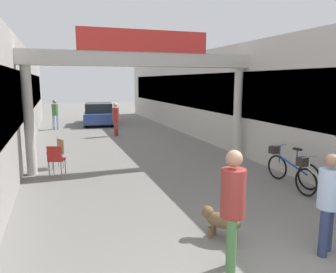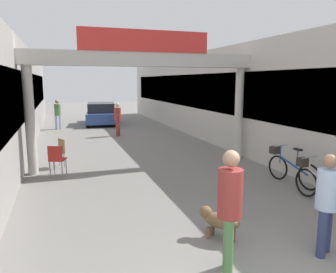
{
  "view_description": "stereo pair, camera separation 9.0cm",
  "coord_description": "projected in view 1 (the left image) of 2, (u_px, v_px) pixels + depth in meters",
  "views": [
    {
      "loc": [
        -2.61,
        -2.61,
        2.67
      ],
      "look_at": [
        0.0,
        4.99,
        1.3
      ],
      "focal_mm": 35.0,
      "sensor_mm": 36.0,
      "label": 1
    },
    {
      "loc": [
        -2.52,
        -2.64,
        2.67
      ],
      "look_at": [
        0.0,
        4.99,
        1.3
      ],
      "focal_mm": 35.0,
      "sensor_mm": 36.0,
      "label": 2
    }
  ],
  "objects": [
    {
      "name": "cafe_chair_wood_farther",
      "position": [
        57.0,
        151.0,
        10.11
      ],
      "size": [
        0.53,
        0.53,
        0.89
      ],
      "color": "gray",
      "rests_on": "ground_plane"
    },
    {
      "name": "bicycle_silver_second",
      "position": [
        320.0,
        183.0,
        7.26
      ],
      "size": [
        0.46,
        1.69,
        0.98
      ],
      "color": "black",
      "rests_on": "ground_plane"
    },
    {
      "name": "pedestrian_companion",
      "position": [
        329.0,
        198.0,
        4.99
      ],
      "size": [
        0.47,
        0.47,
        1.59
      ],
      "color": "navy",
      "rests_on": "ground_plane"
    },
    {
      "name": "pedestrian_with_dog",
      "position": [
        233.0,
        203.0,
        4.48
      ],
      "size": [
        0.47,
        0.47,
        1.76
      ],
      "color": "#4C7F47",
      "rests_on": "ground_plane"
    },
    {
      "name": "arcade_sign_gateway",
      "position": [
        144.0,
        71.0,
        10.02
      ],
      "size": [
        7.4,
        0.47,
        4.17
      ],
      "color": "beige",
      "rests_on": "ground_plane"
    },
    {
      "name": "storefront_right",
      "position": [
        229.0,
        96.0,
        15.27
      ],
      "size": [
        3.0,
        26.0,
        3.98
      ],
      "color": "beige",
      "rests_on": "ground_plane"
    },
    {
      "name": "pedestrian_elderly_walking",
      "position": [
        55.0,
        113.0,
        18.15
      ],
      "size": [
        0.44,
        0.44,
        1.65
      ],
      "color": "#A5BFE0",
      "rests_on": "ground_plane"
    },
    {
      "name": "bicycle_blue_third",
      "position": [
        289.0,
        167.0,
        8.6
      ],
      "size": [
        0.46,
        1.68,
        0.98
      ],
      "color": "black",
      "rests_on": "ground_plane"
    },
    {
      "name": "dog_on_leash",
      "position": [
        220.0,
        220.0,
        5.56
      ],
      "size": [
        0.64,
        0.73,
        0.54
      ],
      "color": "brown",
      "rests_on": "ground_plane"
    },
    {
      "name": "parked_car_blue",
      "position": [
        99.0,
        114.0,
        20.43
      ],
      "size": [
        2.23,
        4.19,
        1.33
      ],
      "color": "#2D478C",
      "rests_on": "ground_plane"
    },
    {
      "name": "cafe_chair_red_nearer",
      "position": [
        56.0,
        158.0,
        9.15
      ],
      "size": [
        0.51,
        0.51,
        0.89
      ],
      "color": "gray",
      "rests_on": "ground_plane"
    },
    {
      "name": "bollard_post_metal",
      "position": [
        240.0,
        191.0,
        6.52
      ],
      "size": [
        0.1,
        0.1,
        0.98
      ],
      "color": "gray",
      "rests_on": "ground_plane"
    },
    {
      "name": "pedestrian_carrying_crate",
      "position": [
        116.0,
        117.0,
        15.94
      ],
      "size": [
        0.45,
        0.45,
        1.63
      ],
      "color": "#99332D",
      "rests_on": "ground_plane"
    }
  ]
}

